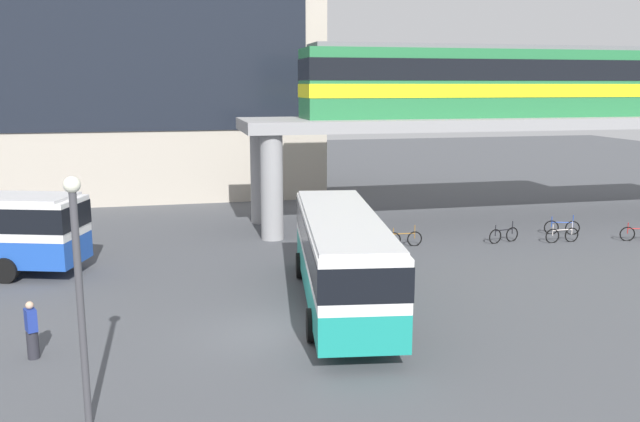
# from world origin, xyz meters

# --- Properties ---
(ground_plane) EXTENTS (120.00, 120.00, 0.00)m
(ground_plane) POSITION_xyz_m (0.00, 10.00, 0.00)
(ground_plane) COLOR #47494F
(station_building) EXTENTS (28.73, 11.94, 17.45)m
(station_building) POSITION_xyz_m (-7.01, 29.21, 8.73)
(station_building) COLOR #B2A899
(station_building) RESTS_ON ground_plane
(elevated_platform) EXTENTS (31.29, 5.71, 5.79)m
(elevated_platform) POSITION_xyz_m (16.43, 14.49, 4.94)
(elevated_platform) COLOR gray
(elevated_platform) RESTS_ON ground_plane
(train) EXTENTS (21.07, 2.96, 3.84)m
(train) POSITION_xyz_m (14.53, 14.49, 7.76)
(train) COLOR #26723F
(train) RESTS_ON elevated_platform
(bus_main) EXTENTS (4.06, 11.29, 3.22)m
(bus_main) POSITION_xyz_m (2.78, 1.95, 1.99)
(bus_main) COLOR teal
(bus_main) RESTS_ON ground_plane
(bicycle_black) EXTENTS (1.76, 0.46, 1.04)m
(bicycle_black) POSITION_xyz_m (12.84, 9.23, 0.36)
(bicycle_black) COLOR black
(bicycle_black) RESTS_ON ground_plane
(bicycle_blue) EXTENTS (1.71, 0.64, 1.04)m
(bicycle_blue) POSITION_xyz_m (16.62, 10.19, 0.36)
(bicycle_blue) COLOR black
(bicycle_blue) RESTS_ON ground_plane
(bicycle_silver) EXTENTS (1.79, 0.08, 1.04)m
(bicycle_silver) POSITION_xyz_m (15.61, 8.61, 0.36)
(bicycle_silver) COLOR black
(bicycle_silver) RESTS_ON ground_plane
(bicycle_red) EXTENTS (1.72, 0.60, 1.04)m
(bicycle_red) POSITION_xyz_m (19.42, 8.02, 0.36)
(bicycle_red) COLOR black
(bicycle_red) RESTS_ON ground_plane
(bicycle_brown) EXTENTS (1.79, 0.13, 1.04)m
(bicycle_brown) POSITION_xyz_m (7.84, 9.55, 0.36)
(bicycle_brown) COLOR black
(bicycle_brown) RESTS_ON ground_plane
(pedestrian_near_building) EXTENTS (0.40, 0.47, 1.66)m
(pedestrian_near_building) POSITION_xyz_m (-6.75, -0.44, 0.78)
(pedestrian_near_building) COLOR #26262D
(pedestrian_near_building) RESTS_ON ground_plane
(lamp_post) EXTENTS (0.36, 0.36, 5.67)m
(lamp_post) POSITION_xyz_m (-4.80, -4.73, 3.39)
(lamp_post) COLOR #3F3F44
(lamp_post) RESTS_ON ground_plane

